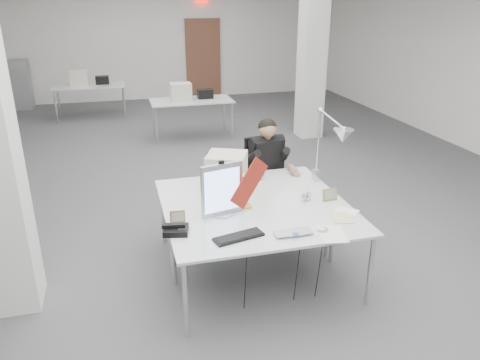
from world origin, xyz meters
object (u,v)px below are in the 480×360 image
at_px(desk_main, 269,226).
at_px(office_chair, 265,185).
at_px(architect_lamp, 328,151).
at_px(laptop, 296,236).
at_px(bankers_lamp, 243,191).
at_px(monitor, 222,190).
at_px(seated_person, 267,155).
at_px(beige_monitor, 227,171).
at_px(desk_phone, 176,230).

xyz_separation_m(desk_main, office_chair, (0.46, 1.53, -0.25)).
bearing_deg(architect_lamp, laptop, -133.90).
xyz_separation_m(laptop, bankers_lamp, (-0.28, 0.70, 0.16)).
bearing_deg(office_chair, monitor, -134.47).
height_order(monitor, bankers_lamp, monitor).
bearing_deg(laptop, bankers_lamp, 111.73).
height_order(bankers_lamp, architect_lamp, architect_lamp).
distance_m(seated_person, laptop, 1.79).
xyz_separation_m(bankers_lamp, beige_monitor, (-0.03, 0.53, 0.02)).
bearing_deg(desk_main, laptop, -62.78).
bearing_deg(monitor, seated_person, 41.03).
relative_size(seated_person, laptop, 2.86).
bearing_deg(beige_monitor, desk_main, -55.90).
bearing_deg(architect_lamp, office_chair, 107.34).
distance_m(monitor, desk_phone, 0.58).
bearing_deg(desk_phone, seated_person, 60.80).
distance_m(desk_main, beige_monitor, 0.99).
bearing_deg(bankers_lamp, laptop, -78.37).
bearing_deg(beige_monitor, desk_phone, -102.88).
height_order(laptop, beige_monitor, beige_monitor).
distance_m(laptop, beige_monitor, 1.28).
xyz_separation_m(office_chair, monitor, (-0.82, -1.21, 0.52)).
bearing_deg(desk_phone, desk_main, 9.12).
bearing_deg(monitor, beige_monitor, 59.04).
relative_size(laptop, architect_lamp, 0.40).
distance_m(office_chair, bankers_lamp, 1.33).
xyz_separation_m(seated_person, beige_monitor, (-0.62, -0.53, 0.04)).
xyz_separation_m(office_chair, bankers_lamp, (-0.59, -1.11, 0.44)).
relative_size(office_chair, beige_monitor, 2.44).
distance_m(desk_main, seated_person, 1.55).
bearing_deg(office_chair, desk_phone, -141.71).
height_order(desk_main, monitor, monitor).
bearing_deg(laptop, seated_person, 79.91).
relative_size(desk_main, desk_phone, 8.49).
height_order(office_chair, beige_monitor, beige_monitor).
height_order(desk_main, beige_monitor, beige_monitor).
height_order(desk_main, bankers_lamp, bankers_lamp).
height_order(bankers_lamp, beige_monitor, beige_monitor).
xyz_separation_m(monitor, bankers_lamp, (0.23, 0.10, -0.08)).
bearing_deg(seated_person, monitor, -135.60).
bearing_deg(laptop, desk_phone, 160.86).
distance_m(beige_monitor, architect_lamp, 1.08).
xyz_separation_m(office_chair, architect_lamp, (0.39, -0.88, 0.69)).
distance_m(desk_main, monitor, 0.55).
height_order(seated_person, monitor, seated_person).
distance_m(monitor, architect_lamp, 1.27).
relative_size(seated_person, bankers_lamp, 2.79).
height_order(seated_person, bankers_lamp, seated_person).
height_order(seated_person, desk_phone, seated_person).
distance_m(desk_phone, architect_lamp, 1.83).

